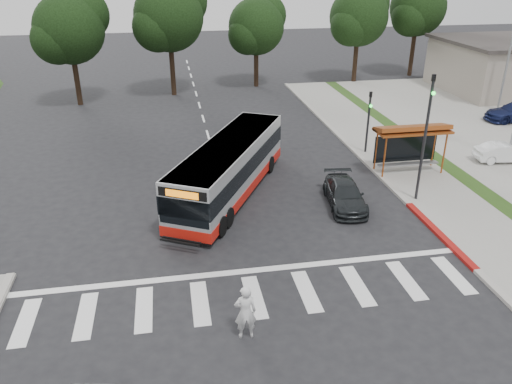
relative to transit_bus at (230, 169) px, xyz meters
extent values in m
plane|color=black|center=(-0.29, -3.95, -1.43)|extent=(140.00, 140.00, 0.00)
cube|color=gray|center=(10.71, 4.05, -1.37)|extent=(4.00, 40.00, 0.12)
cube|color=#9E9991|center=(8.71, 4.05, -1.36)|extent=(0.30, 40.00, 0.15)
cube|color=maroon|center=(8.71, -5.95, -1.36)|extent=(0.32, 6.00, 0.15)
cube|color=silver|center=(-0.29, -8.95, -1.43)|extent=(18.00, 2.60, 0.01)
cylinder|color=#944418|center=(8.71, 0.45, -0.16)|extent=(0.10, 0.10, 2.30)
cylinder|color=#944418|center=(12.31, 0.45, -0.16)|extent=(0.10, 0.10, 2.30)
cylinder|color=#944418|center=(8.71, 1.65, -0.16)|extent=(0.10, 0.10, 2.30)
cylinder|color=#944418|center=(12.31, 1.65, -0.16)|extent=(0.10, 0.10, 2.30)
cube|color=#944418|center=(10.51, 1.05, 1.14)|extent=(4.20, 1.60, 0.12)
cube|color=#944418|center=(10.51, 1.10, 1.29)|extent=(4.20, 1.32, 0.51)
cube|color=black|center=(10.51, 1.65, -0.11)|extent=(3.80, 0.06, 1.60)
cube|color=gray|center=(10.51, 1.05, -0.86)|extent=(3.60, 0.40, 0.08)
cylinder|color=black|center=(9.31, -2.45, 1.82)|extent=(0.14, 0.14, 6.50)
imported|color=black|center=(9.31, -2.45, 4.57)|extent=(0.16, 0.20, 1.00)
sphere|color=#19E533|center=(9.31, -2.63, 4.22)|extent=(0.18, 0.18, 0.18)
cylinder|color=black|center=(9.31, 4.55, 0.57)|extent=(0.14, 0.14, 4.00)
imported|color=black|center=(9.31, 4.55, 2.07)|extent=(0.16, 0.20, 1.00)
sphere|color=#19E533|center=(9.31, 4.37, 1.72)|extent=(0.18, 0.18, 0.18)
cylinder|color=gray|center=(23.71, 12.05, 3.17)|extent=(0.18, 0.18, 9.00)
cylinder|color=black|center=(15.71, 24.05, 0.87)|extent=(0.44, 0.44, 4.40)
sphere|color=black|center=(15.71, 24.05, 4.87)|extent=(5.60, 5.60, 5.60)
sphere|color=black|center=(16.83, 24.89, 5.87)|extent=(4.20, 4.20, 4.20)
sphere|color=black|center=(14.73, 23.35, 4.17)|extent=(3.92, 3.92, 3.92)
cylinder|color=black|center=(22.71, 26.05, 0.99)|extent=(0.44, 0.44, 4.84)
sphere|color=black|center=(22.71, 26.05, 5.39)|extent=(5.60, 5.60, 5.60)
sphere|color=black|center=(21.73, 25.35, 4.62)|extent=(3.92, 3.92, 3.92)
cylinder|color=black|center=(-2.29, 22.05, 0.99)|extent=(0.44, 0.44, 4.84)
sphere|color=black|center=(-2.29, 22.05, 5.39)|extent=(6.00, 6.00, 6.00)
sphere|color=black|center=(-1.09, 22.95, 6.49)|extent=(4.50, 4.50, 4.50)
sphere|color=black|center=(-3.34, 21.30, 4.62)|extent=(4.20, 4.20, 4.20)
cylinder|color=black|center=(5.71, 24.05, 0.55)|extent=(0.44, 0.44, 3.96)
sphere|color=black|center=(5.71, 24.05, 4.15)|extent=(5.20, 5.20, 5.20)
sphere|color=black|center=(6.75, 24.83, 5.05)|extent=(3.90, 3.90, 3.90)
sphere|color=black|center=(4.80, 23.40, 3.52)|extent=(3.64, 3.64, 3.64)
cylinder|color=black|center=(-10.29, 20.05, 0.77)|extent=(0.44, 0.44, 4.40)
sphere|color=black|center=(-10.29, 20.05, 4.77)|extent=(5.60, 5.60, 5.60)
sphere|color=black|center=(-9.17, 20.89, 5.77)|extent=(4.20, 4.20, 4.20)
sphere|color=black|center=(-11.27, 19.35, 4.07)|extent=(3.92, 3.92, 3.92)
imported|color=silver|center=(-0.94, -10.98, -0.44)|extent=(0.74, 0.50, 1.98)
imported|color=#222527|center=(5.50, -2.32, -0.83)|extent=(2.22, 4.38, 1.22)
imported|color=white|center=(16.96, 1.50, -0.76)|extent=(3.61, 1.63, 1.15)
camera|label=1|loc=(-2.88, -23.75, 9.91)|focal=35.00mm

